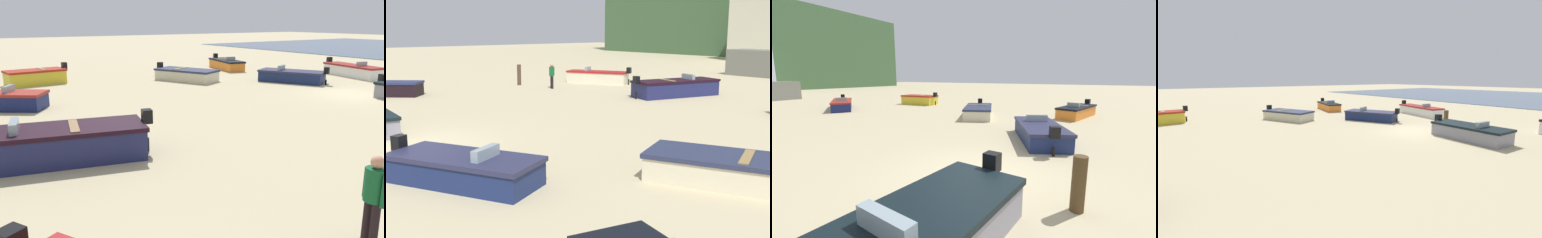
{
  "view_description": "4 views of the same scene",
  "coord_description": "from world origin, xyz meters",
  "views": [
    {
      "loc": [
        -12.44,
        18.22,
        3.77
      ],
      "look_at": [
        -2.72,
        11.83,
        0.87
      ],
      "focal_mm": 37.35,
      "sensor_mm": 36.0,
      "label": 1
    },
    {
      "loc": [
        15.23,
        -5.38,
        3.84
      ],
      "look_at": [
        4.86,
        3.13,
        1.22
      ],
      "focal_mm": 43.75,
      "sensor_mm": 36.0,
      "label": 2
    },
    {
      "loc": [
        -5.52,
        -2.84,
        2.72
      ],
      "look_at": [
        4.61,
        3.2,
        0.62
      ],
      "focal_mm": 22.58,
      "sensor_mm": 36.0,
      "label": 3
    },
    {
      "loc": [
        -9.71,
        12.3,
        3.31
      ],
      "look_at": [
        0.97,
        4.39,
        1.09
      ],
      "focal_mm": 23.27,
      "sensor_mm": 36.0,
      "label": 4
    }
  ],
  "objects": [
    {
      "name": "boat_cream_8",
      "position": [
        8.91,
        4.62,
        0.37
      ],
      "size": [
        4.31,
        3.19,
        1.05
      ],
      "rotation": [
        0.0,
        0.0,
        1.99
      ],
      "color": "beige",
      "rests_on": "ground"
    },
    {
      "name": "beach_walker_foreground",
      "position": [
        -8.96,
        12.3,
        0.95
      ],
      "size": [
        0.53,
        0.43,
        1.62
      ],
      "rotation": [
        0.0,
        0.0,
        2.81
      ],
      "color": "black",
      "rests_on": "ground"
    },
    {
      "name": "boat_navy_7",
      "position": [
        -1.73,
        15.74,
        0.48
      ],
      "size": [
        2.85,
        5.43,
        1.26
      ],
      "rotation": [
        0.0,
        0.0,
        6.05
      ],
      "color": "navy",
      "rests_on": "ground"
    },
    {
      "name": "boat_navy_10",
      "position": [
        4.74,
        -0.47,
        0.38
      ],
      "size": [
        4.23,
        3.21,
        1.05
      ],
      "rotation": [
        0.0,
        0.0,
        5.18
      ],
      "color": "navy",
      "rests_on": "ground"
    },
    {
      "name": "townhouse_far_left",
      "position": [
        -14.02,
        46.68,
        4.34
      ],
      "size": [
        5.96,
        5.35,
        8.68
      ],
      "primitive_type": "cube",
      "color": "beige",
      "rests_on": "ground"
    },
    {
      "name": "ground_plane",
      "position": [
        0.0,
        0.0,
        0.0
      ],
      "size": [
        160.0,
        160.0,
        0.0
      ],
      "primitive_type": "plane",
      "color": "tan"
    },
    {
      "name": "mooring_post_mid_beach",
      "position": [
        -11.89,
        11.68,
        0.7
      ],
      "size": [
        0.26,
        0.26,
        1.4
      ],
      "primitive_type": "cylinder",
      "color": "#453427",
      "rests_on": "ground"
    },
    {
      "name": "boat_cream_2",
      "position": [
        -9.34,
        16.59,
        0.44
      ],
      "size": [
        4.44,
        3.14,
        1.18
      ],
      "rotation": [
        0.0,
        0.0,
        2.05
      ],
      "color": "beige",
      "rests_on": "ground"
    }
  ]
}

